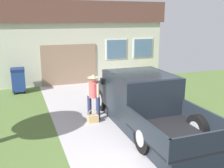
% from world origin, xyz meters
% --- Properties ---
extents(pickup_truck, '(2.08, 5.30, 1.63)m').
position_xyz_m(pickup_truck, '(0.17, 2.68, 0.74)').
color(pickup_truck, '#1C232B').
rests_on(pickup_truck, ground).
extents(person_with_hat, '(0.39, 0.41, 1.55)m').
position_xyz_m(person_with_hat, '(-1.22, 3.58, 0.88)').
color(person_with_hat, navy).
rests_on(person_with_hat, ground).
extents(handbag, '(0.34, 0.20, 0.46)m').
position_xyz_m(handbag, '(-1.35, 3.25, 0.14)').
color(handbag, tan).
rests_on(handbag, ground).
extents(house_with_garage, '(9.03, 6.93, 4.21)m').
position_xyz_m(house_with_garage, '(-0.16, 11.96, 2.13)').
color(house_with_garage, beige).
rests_on(house_with_garage, ground).
extents(wheeled_trash_bin, '(0.60, 0.72, 1.14)m').
position_xyz_m(wheeled_trash_bin, '(-3.58, 7.88, 0.61)').
color(wheeled_trash_bin, navy).
rests_on(wheeled_trash_bin, ground).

